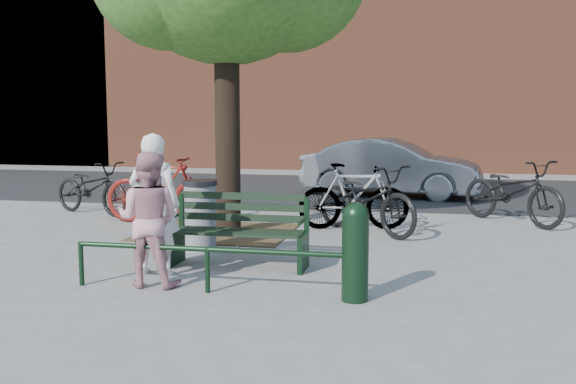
% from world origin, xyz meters
% --- Properties ---
extents(ground, '(90.00, 90.00, 0.00)m').
position_xyz_m(ground, '(0.00, 0.00, 0.00)').
color(ground, gray).
rests_on(ground, ground).
extents(dirt_pit, '(2.40, 2.00, 0.02)m').
position_xyz_m(dirt_pit, '(-1.00, 2.20, 0.01)').
color(dirt_pit, brown).
rests_on(dirt_pit, ground).
extents(road, '(40.00, 7.00, 0.01)m').
position_xyz_m(road, '(0.00, 8.50, 0.01)').
color(road, black).
rests_on(road, ground).
extents(park_bench, '(1.74, 0.54, 0.97)m').
position_xyz_m(park_bench, '(-0.00, 0.08, 0.48)').
color(park_bench, black).
rests_on(park_bench, ground).
extents(guard_railing, '(3.06, 0.06, 0.51)m').
position_xyz_m(guard_railing, '(0.00, -1.20, 0.40)').
color(guard_railing, black).
rests_on(guard_railing, ground).
extents(person_left, '(0.65, 0.45, 1.71)m').
position_xyz_m(person_left, '(-0.88, -0.55, 0.86)').
color(person_left, silver).
rests_on(person_left, ground).
extents(person_right, '(0.74, 0.58, 1.52)m').
position_xyz_m(person_right, '(-0.74, -1.05, 0.76)').
color(person_right, '#BA8087').
rests_on(person_right, ground).
extents(bollard, '(0.28, 0.28, 1.04)m').
position_xyz_m(bollard, '(1.60, -1.17, 0.56)').
color(bollard, black).
rests_on(bollard, ground).
extents(litter_bin, '(0.49, 0.49, 1.00)m').
position_xyz_m(litter_bin, '(-0.81, 0.86, 0.51)').
color(litter_bin, gray).
rests_on(litter_bin, ground).
extents(bicycle_a, '(2.08, 1.36, 1.03)m').
position_xyz_m(bicycle_a, '(-3.97, 3.59, 0.52)').
color(bicycle_a, black).
rests_on(bicycle_a, ground).
extents(bicycle_b, '(2.07, 0.60, 1.24)m').
position_xyz_m(bicycle_b, '(-2.25, 2.85, 0.62)').
color(bicycle_b, '#5E130D').
rests_on(bicycle_b, ground).
extents(bicycle_c, '(2.14, 1.96, 1.13)m').
position_xyz_m(bicycle_c, '(1.38, 2.67, 0.57)').
color(bicycle_c, black).
rests_on(bicycle_c, ground).
extents(bicycle_d, '(1.92, 0.84, 1.12)m').
position_xyz_m(bicycle_d, '(1.15, 2.98, 0.56)').
color(bicycle_d, gray).
rests_on(bicycle_d, ground).
extents(bicycle_e, '(2.02, 2.14, 1.15)m').
position_xyz_m(bicycle_e, '(3.85, 4.15, 0.57)').
color(bicycle_e, black).
rests_on(bicycle_e, ground).
extents(parked_car, '(4.28, 2.02, 1.36)m').
position_xyz_m(parked_car, '(1.57, 7.47, 0.68)').
color(parked_car, gray).
rests_on(parked_car, ground).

